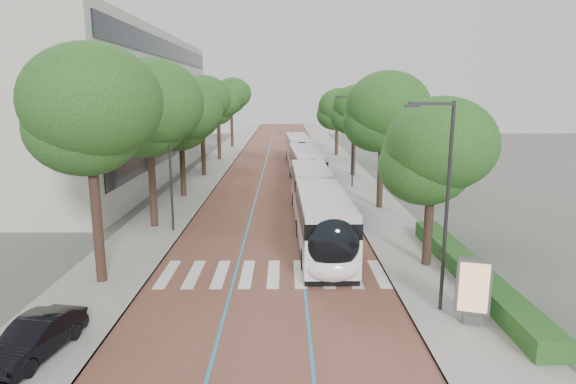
# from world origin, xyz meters

# --- Properties ---
(ground) EXTENTS (160.00, 160.00, 0.00)m
(ground) POSITION_xyz_m (0.00, 0.00, 0.00)
(ground) COLOR #51544C
(ground) RESTS_ON ground
(road) EXTENTS (11.00, 140.00, 0.02)m
(road) POSITION_xyz_m (0.00, 40.00, 0.01)
(road) COLOR brown
(road) RESTS_ON ground
(sidewalk_left) EXTENTS (4.00, 140.00, 0.12)m
(sidewalk_left) POSITION_xyz_m (-7.50, 40.00, 0.06)
(sidewalk_left) COLOR #999790
(sidewalk_left) RESTS_ON ground
(sidewalk_right) EXTENTS (4.00, 140.00, 0.12)m
(sidewalk_right) POSITION_xyz_m (7.50, 40.00, 0.06)
(sidewalk_right) COLOR #999790
(sidewalk_right) RESTS_ON ground
(kerb_left) EXTENTS (0.20, 140.00, 0.14)m
(kerb_left) POSITION_xyz_m (-5.60, 40.00, 0.06)
(kerb_left) COLOR gray
(kerb_left) RESTS_ON ground
(kerb_right) EXTENTS (0.20, 140.00, 0.14)m
(kerb_right) POSITION_xyz_m (5.60, 40.00, 0.06)
(kerb_right) COLOR gray
(kerb_right) RESTS_ON ground
(zebra_crossing) EXTENTS (10.55, 3.60, 0.01)m
(zebra_crossing) POSITION_xyz_m (0.20, 1.00, 0.03)
(zebra_crossing) COLOR silver
(zebra_crossing) RESTS_ON ground
(lane_line_left) EXTENTS (0.12, 126.00, 0.01)m
(lane_line_left) POSITION_xyz_m (-1.60, 40.00, 0.02)
(lane_line_left) COLOR teal
(lane_line_left) RESTS_ON road
(lane_line_right) EXTENTS (0.12, 126.00, 0.01)m
(lane_line_right) POSITION_xyz_m (1.60, 40.00, 0.02)
(lane_line_right) COLOR teal
(lane_line_right) RESTS_ON road
(office_building) EXTENTS (18.11, 40.00, 14.00)m
(office_building) POSITION_xyz_m (-19.47, 28.00, 7.00)
(office_building) COLOR #A6A39A
(office_building) RESTS_ON ground
(hedge) EXTENTS (1.20, 14.00, 0.80)m
(hedge) POSITION_xyz_m (9.10, 0.00, 0.52)
(hedge) COLOR #1D4919
(hedge) RESTS_ON sidewalk_right
(streetlight_near) EXTENTS (1.82, 0.20, 8.00)m
(streetlight_near) POSITION_xyz_m (6.62, -3.00, 4.82)
(streetlight_near) COLOR #29292B
(streetlight_near) RESTS_ON sidewalk_right
(streetlight_far) EXTENTS (1.82, 0.20, 8.00)m
(streetlight_far) POSITION_xyz_m (6.62, 22.00, 4.82)
(streetlight_far) COLOR #29292B
(streetlight_far) RESTS_ON sidewalk_right
(lamp_post_left) EXTENTS (0.14, 0.14, 8.00)m
(lamp_post_left) POSITION_xyz_m (-6.10, 8.00, 4.12)
(lamp_post_left) COLOR #29292B
(lamp_post_left) RESTS_ON sidewalk_left
(trees_left) EXTENTS (6.27, 60.69, 10.04)m
(trees_left) POSITION_xyz_m (-7.50, 22.93, 7.09)
(trees_left) COLOR black
(trees_left) RESTS_ON ground
(trees_right) EXTENTS (5.93, 47.42, 9.34)m
(trees_right) POSITION_xyz_m (7.70, 22.44, 6.21)
(trees_right) COLOR black
(trees_right) RESTS_ON ground
(lead_bus) EXTENTS (2.84, 18.44, 3.20)m
(lead_bus) POSITION_xyz_m (2.69, 7.78, 1.63)
(lead_bus) COLOR black
(lead_bus) RESTS_ON ground
(bus_queued_0) EXTENTS (3.11, 12.50, 3.20)m
(bus_queued_0) POSITION_xyz_m (2.74, 23.34, 1.62)
(bus_queued_0) COLOR white
(bus_queued_0) RESTS_ON ground
(bus_queued_1) EXTENTS (3.02, 12.49, 3.20)m
(bus_queued_1) POSITION_xyz_m (2.40, 37.21, 1.62)
(bus_queued_1) COLOR white
(bus_queued_1) RESTS_ON ground
(ad_panel) EXTENTS (1.25, 0.65, 2.50)m
(ad_panel) POSITION_xyz_m (7.55, -4.17, 1.43)
(ad_panel) COLOR #59595B
(ad_panel) RESTS_ON sidewalk_right
(parked_car) EXTENTS (2.01, 4.00, 1.26)m
(parked_car) POSITION_xyz_m (-7.23, -6.33, 0.75)
(parked_car) COLOR black
(parked_car) RESTS_ON sidewalk_left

